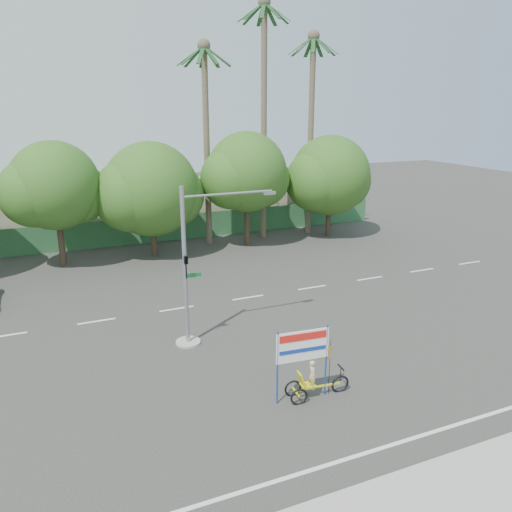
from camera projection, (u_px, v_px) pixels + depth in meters
name	position (u px, v px, depth m)	size (l,w,h in m)	color
ground	(278.00, 375.00, 19.54)	(120.00, 120.00, 0.00)	#33302D
sidewalk_near	(402.00, 511.00, 12.92)	(50.00, 2.40, 0.12)	gray
fence	(157.00, 229.00, 38.17)	(38.00, 0.08, 2.00)	#336B3D
building_left	(14.00, 216.00, 38.10)	(12.00, 8.00, 4.00)	beige
building_right	(234.00, 201.00, 44.89)	(14.00, 8.00, 3.60)	beige
tree_left	(54.00, 189.00, 31.27)	(6.66, 5.60, 8.07)	#473828
tree_center	(150.00, 192.00, 33.69)	(7.62, 6.40, 7.85)	#473828
tree_right	(246.00, 175.00, 36.08)	(6.90, 5.80, 8.36)	#473828
tree_far_right	(329.00, 178.00, 38.87)	(7.38, 6.20, 7.94)	#473828
palm_tall	(264.00, 100.00, 36.64)	(3.73, 3.79, 17.45)	#70604C
palm_mid	(311.00, 114.00, 38.45)	(3.73, 3.79, 15.45)	#70604C
palm_short	(206.00, 123.00, 35.43)	(3.73, 3.79, 14.45)	#70604C
traffic_signal	(192.00, 280.00, 21.37)	(4.72, 1.10, 7.00)	gray
trike_billboard	(309.00, 370.00, 17.70)	(2.86, 0.74, 2.82)	black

